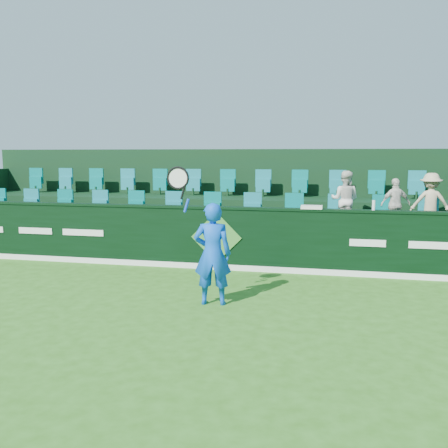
% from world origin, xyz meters
% --- Properties ---
extents(ground, '(60.00, 60.00, 0.00)m').
position_xyz_m(ground, '(0.00, 0.00, 0.00)').
color(ground, '#2D6417').
rests_on(ground, ground).
extents(sponsor_hoarding, '(16.00, 0.25, 1.35)m').
position_xyz_m(sponsor_hoarding, '(0.00, 4.00, 0.67)').
color(sponsor_hoarding, black).
rests_on(sponsor_hoarding, ground).
extents(stand_tier_front, '(16.00, 2.00, 0.80)m').
position_xyz_m(stand_tier_front, '(0.00, 5.10, 0.40)').
color(stand_tier_front, black).
rests_on(stand_tier_front, ground).
extents(stand_tier_back, '(16.00, 1.80, 1.30)m').
position_xyz_m(stand_tier_back, '(0.00, 7.00, 0.65)').
color(stand_tier_back, black).
rests_on(stand_tier_back, ground).
extents(stand_rear, '(16.00, 4.10, 2.60)m').
position_xyz_m(stand_rear, '(0.00, 7.44, 1.22)').
color(stand_rear, black).
rests_on(stand_rear, ground).
extents(seat_row_front, '(13.50, 0.50, 0.60)m').
position_xyz_m(seat_row_front, '(0.00, 5.50, 1.10)').
color(seat_row_front, '#036C69').
rests_on(seat_row_front, stand_tier_front).
extents(seat_row_back, '(13.50, 0.50, 0.60)m').
position_xyz_m(seat_row_back, '(0.00, 7.30, 1.60)').
color(seat_row_back, '#036C69').
rests_on(seat_row_back, stand_tier_back).
extents(tennis_player, '(1.11, 0.49, 2.31)m').
position_xyz_m(tennis_player, '(0.50, 1.47, 0.86)').
color(tennis_player, blue).
rests_on(tennis_player, ground).
extents(spectator_left, '(0.72, 0.61, 1.29)m').
position_xyz_m(spectator_left, '(2.66, 5.12, 1.45)').
color(spectator_left, silver).
rests_on(spectator_left, stand_tier_front).
extents(spectator_middle, '(0.72, 0.49, 1.14)m').
position_xyz_m(spectator_middle, '(3.73, 5.12, 1.37)').
color(spectator_middle, silver).
rests_on(spectator_middle, stand_tier_front).
extents(spectator_right, '(0.83, 0.50, 1.26)m').
position_xyz_m(spectator_right, '(4.45, 5.12, 1.43)').
color(spectator_right, tan).
rests_on(spectator_right, stand_tier_front).
extents(towel, '(0.43, 0.28, 0.06)m').
position_xyz_m(towel, '(1.98, 4.00, 1.38)').
color(towel, silver).
rests_on(towel, sponsor_hoarding).
extents(drinks_bottle, '(0.06, 0.06, 0.20)m').
position_xyz_m(drinks_bottle, '(3.20, 4.00, 1.45)').
color(drinks_bottle, white).
rests_on(drinks_bottle, sponsor_hoarding).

